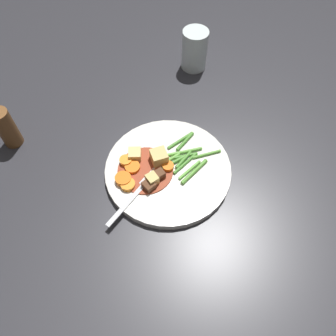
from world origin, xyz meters
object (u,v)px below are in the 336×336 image
at_px(pepper_mill, 6,128).
at_px(potato_chunk_1, 135,154).
at_px(meat_chunk_1, 160,174).
at_px(carrot_slice_2, 128,185).
at_px(carrot_slice_1, 126,161).
at_px(carrot_slice_4, 123,179).
at_px(potato_chunk_0, 159,157).
at_px(carrot_slice_0, 169,166).
at_px(fork, 137,193).
at_px(potato_chunk_2, 152,180).
at_px(carrot_slice_3, 132,167).
at_px(water_glass, 195,50).
at_px(dinner_plate, 168,170).
at_px(meat_chunk_0, 149,185).

bearing_deg(pepper_mill, potato_chunk_1, 153.67).
relative_size(potato_chunk_1, meat_chunk_1, 1.44).
height_order(carrot_slice_2, pepper_mill, pepper_mill).
height_order(carrot_slice_1, carrot_slice_4, same).
distance_m(potato_chunk_0, pepper_mill, 0.36).
bearing_deg(carrot_slice_0, pepper_mill, -28.36).
bearing_deg(fork, carrot_slice_4, -61.62).
height_order(carrot_slice_1, pepper_mill, pepper_mill).
xyz_separation_m(potato_chunk_2, fork, (0.04, 0.02, -0.01)).
bearing_deg(pepper_mill, carrot_slice_1, 149.87).
relative_size(carrot_slice_1, carrot_slice_3, 0.82).
bearing_deg(carrot_slice_4, potato_chunk_2, 160.54).
height_order(carrot_slice_1, potato_chunk_0, potato_chunk_0).
relative_size(water_glass, pepper_mill, 1.09).
relative_size(dinner_plate, carrot_slice_2, 8.85).
height_order(meat_chunk_0, fork, meat_chunk_0).
xyz_separation_m(fork, water_glass, (-0.25, -0.37, 0.04)).
bearing_deg(carrot_slice_3, fork, 85.65).
relative_size(carrot_slice_4, potato_chunk_2, 1.44).
xyz_separation_m(carrot_slice_3, potato_chunk_0, (-0.06, -0.00, 0.01)).
xyz_separation_m(carrot_slice_2, meat_chunk_1, (-0.07, -0.00, 0.00)).
relative_size(carrot_slice_0, meat_chunk_1, 1.28).
distance_m(dinner_plate, carrot_slice_2, 0.10).
bearing_deg(carrot_slice_1, potato_chunk_2, 124.18).
xyz_separation_m(potato_chunk_2, meat_chunk_1, (-0.02, -0.01, -0.00)).
xyz_separation_m(carrot_slice_3, potato_chunk_1, (-0.01, -0.03, 0.01)).
relative_size(dinner_plate, carrot_slice_3, 8.32).
relative_size(carrot_slice_1, meat_chunk_0, 1.11).
relative_size(carrot_slice_3, meat_chunk_1, 1.69).
height_order(carrot_slice_4, meat_chunk_1, meat_chunk_1).
distance_m(carrot_slice_0, carrot_slice_3, 0.08).
distance_m(meat_chunk_1, pepper_mill, 0.37).
bearing_deg(potato_chunk_1, pepper_mill, -26.33).
bearing_deg(carrot_slice_1, carrot_slice_4, 71.90).
distance_m(carrot_slice_2, carrot_slice_3, 0.05).
distance_m(carrot_slice_3, potato_chunk_2, 0.06).
xyz_separation_m(carrot_slice_3, meat_chunk_0, (-0.02, 0.06, 0.00)).
xyz_separation_m(carrot_slice_0, meat_chunk_1, (0.03, 0.02, 0.00)).
distance_m(carrot_slice_4, meat_chunk_1, 0.08).
xyz_separation_m(carrot_slice_4, potato_chunk_2, (-0.06, 0.02, 0.01)).
height_order(carrot_slice_2, potato_chunk_1, potato_chunk_1).
distance_m(meat_chunk_1, fork, 0.06).
distance_m(potato_chunk_2, pepper_mill, 0.36).
distance_m(carrot_slice_1, pepper_mill, 0.29).
bearing_deg(water_glass, carrot_slice_3, 52.04).
xyz_separation_m(carrot_slice_0, carrot_slice_4, (0.10, 0.01, 0.00)).
bearing_deg(carrot_slice_3, carrot_slice_2, 65.14).
xyz_separation_m(potato_chunk_0, potato_chunk_1, (0.05, -0.03, -0.01)).
height_order(dinner_plate, meat_chunk_1, meat_chunk_1).
relative_size(dinner_plate, carrot_slice_0, 10.95).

